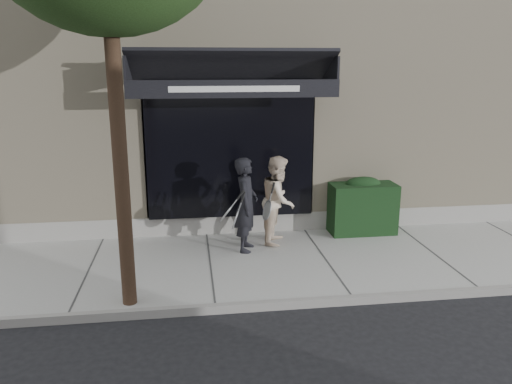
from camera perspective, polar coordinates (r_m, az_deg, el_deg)
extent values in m
plane|color=black|center=(8.96, 7.77, -8.10)|extent=(80.00, 80.00, 0.00)
cube|color=#9E9D98|center=(8.94, 7.78, -7.74)|extent=(20.00, 3.00, 0.12)
cube|color=gray|center=(7.59, 10.94, -12.00)|extent=(20.00, 0.10, 0.14)
cube|color=beige|center=(13.18, 2.31, 11.52)|extent=(14.00, 7.00, 5.50)
cube|color=gray|center=(10.43, 5.34, -3.31)|extent=(14.02, 0.42, 0.50)
cube|color=black|center=(9.68, -2.95, 4.81)|extent=(3.20, 0.30, 2.60)
cube|color=gray|center=(9.83, -12.39, 4.64)|extent=(0.08, 0.40, 2.60)
cube|color=gray|center=(10.09, 6.10, 5.13)|extent=(0.08, 0.40, 2.60)
cube|color=gray|center=(9.70, -3.14, 12.78)|extent=(3.36, 0.40, 0.12)
cube|color=black|center=(9.00, -2.78, 14.32)|extent=(3.60, 1.03, 0.55)
cube|color=black|center=(8.51, -2.44, 11.69)|extent=(3.60, 0.05, 0.30)
cube|color=white|center=(8.48, -2.42, 11.68)|extent=(2.20, 0.01, 0.10)
cube|color=black|center=(9.02, -14.43, 13.39)|extent=(0.04, 1.00, 0.45)
cube|color=black|center=(9.33, 8.51, 13.69)|extent=(0.04, 1.00, 0.45)
cube|color=black|center=(10.21, 11.99, -1.78)|extent=(1.30, 0.70, 1.00)
ellipsoid|color=black|center=(10.09, 12.13, 0.95)|extent=(0.71, 0.38, 0.27)
cylinder|color=black|center=(6.80, -15.37, 5.34)|extent=(0.20, 0.20, 4.80)
imported|color=black|center=(8.92, -1.13, -1.45)|extent=(0.55, 0.70, 1.71)
torus|color=silver|center=(8.65, -2.34, -3.12)|extent=(0.18, 0.32, 0.30)
cylinder|color=silver|center=(8.65, -2.34, -3.12)|extent=(0.15, 0.28, 0.26)
cylinder|color=silver|center=(8.65, -2.34, -3.12)|extent=(0.18, 0.06, 0.08)
cylinder|color=black|center=(8.65, -2.34, -3.12)|extent=(0.20, 0.08, 0.09)
torus|color=silver|center=(8.59, -3.38, -2.44)|extent=(0.29, 0.35, 0.26)
cylinder|color=silver|center=(8.59, -3.38, -2.44)|extent=(0.25, 0.31, 0.22)
cylinder|color=silver|center=(8.59, -3.38, -2.44)|extent=(0.15, 0.07, 0.12)
cylinder|color=black|center=(8.59, -3.38, -2.44)|extent=(0.18, 0.09, 0.14)
imported|color=beige|center=(9.34, 2.60, -0.89)|extent=(0.86, 0.97, 1.66)
torus|color=silver|center=(9.03, 1.27, -2.09)|extent=(0.17, 0.32, 0.30)
cylinder|color=silver|center=(9.03, 1.27, -2.09)|extent=(0.14, 0.28, 0.26)
cylinder|color=silver|center=(9.03, 1.27, -2.09)|extent=(0.18, 0.06, 0.07)
cylinder|color=black|center=(9.03, 1.27, -2.09)|extent=(0.20, 0.08, 0.08)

